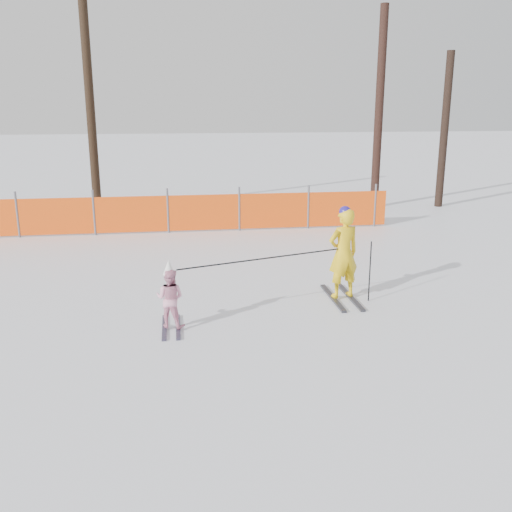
{
  "coord_description": "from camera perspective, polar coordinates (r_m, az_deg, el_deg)",
  "views": [
    {
      "loc": [
        -1.34,
        -8.81,
        3.54
      ],
      "look_at": [
        0.0,
        0.5,
        1.0
      ],
      "focal_mm": 40.0,
      "sensor_mm": 36.0,
      "label": 1
    }
  ],
  "objects": [
    {
      "name": "ground",
      "position": [
        9.59,
        0.43,
        -6.55
      ],
      "size": [
        120.0,
        120.0,
        0.0
      ],
      "primitive_type": "plane",
      "color": "white",
      "rests_on": "ground"
    },
    {
      "name": "adult",
      "position": [
        10.53,
        8.73,
        0.25
      ],
      "size": [
        0.69,
        1.5,
        1.75
      ],
      "color": "black",
      "rests_on": "ground"
    },
    {
      "name": "child",
      "position": [
        9.24,
        -8.6,
        -4.13
      ],
      "size": [
        0.57,
        1.05,
        1.15
      ],
      "color": "black",
      "rests_on": "ground"
    },
    {
      "name": "ski_poles",
      "position": [
        9.89,
        3.71,
        -0.64
      ],
      "size": [
        3.5,
        0.95,
        1.13
      ],
      "color": "black",
      "rests_on": "ground"
    },
    {
      "name": "safety_fence",
      "position": [
        16.22,
        -15.38,
        3.98
      ],
      "size": [
        16.35,
        0.06,
        1.25
      ],
      "color": "#595960",
      "rests_on": "ground"
    },
    {
      "name": "tree_trunks",
      "position": [
        19.41,
        3.57,
        13.91
      ],
      "size": [
        12.02,
        0.86,
        6.7
      ],
      "color": "black",
      "rests_on": "ground"
    }
  ]
}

